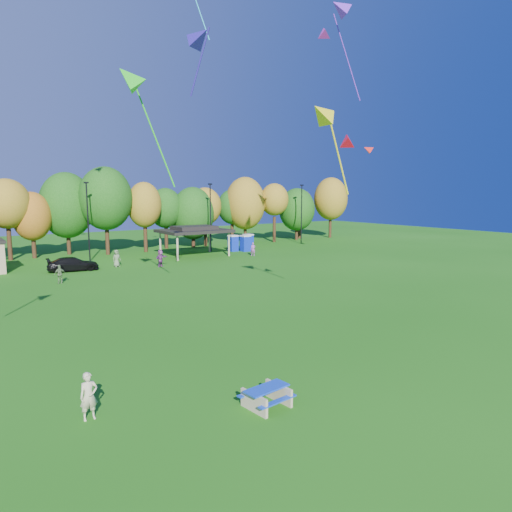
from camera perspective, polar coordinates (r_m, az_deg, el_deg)
ground at (r=19.98m, az=5.79°, el=-15.41°), size 160.00×160.00×0.00m
tree_line at (r=60.42m, az=-24.44°, el=5.36°), size 93.57×10.55×11.15m
lamp_posts at (r=55.74m, az=-20.27°, el=4.38°), size 64.50×0.25×9.09m
pavilion at (r=57.32m, az=-7.72°, el=3.20°), size 8.20×6.20×3.77m
porta_potties at (r=62.26m, az=-1.74°, el=1.68°), size 3.75×2.34×2.18m
picnic_table at (r=17.70m, az=1.34°, el=-17.03°), size 1.87×1.60×0.75m
kite_flyer at (r=17.64m, az=-20.17°, el=-16.12°), size 0.62×0.41×1.71m
car_d at (r=49.74m, az=-21.90°, el=-0.94°), size 5.09×2.49×1.43m
far_person_0 at (r=57.18m, az=-0.38°, el=0.86°), size 0.72×0.72×1.69m
far_person_1 at (r=43.30m, az=-23.31°, el=-2.11°), size 1.00×0.47×1.66m
far_person_2 at (r=49.78m, az=-11.85°, el=-0.27°), size 1.77×1.35×1.86m
far_person_4 at (r=50.96m, az=-17.02°, el=-0.28°), size 1.01×0.78×1.83m
kite_0 at (r=45.44m, az=10.46°, el=28.17°), size 4.77×3.01×8.49m
kite_2 at (r=51.24m, az=13.76°, el=12.83°), size 1.60×1.58×1.30m
kite_3 at (r=31.07m, az=-7.06°, el=25.50°), size 2.20×2.90×4.67m
kite_4 at (r=42.50m, az=8.50°, el=26.00°), size 1.84×1.93×1.52m
kite_5 at (r=30.26m, az=-15.66°, el=20.51°), size 4.39×2.50×7.52m
kite_6 at (r=27.58m, az=8.24°, el=17.15°), size 3.38×1.54×5.57m
kite_14 at (r=28.27m, az=11.31°, el=14.13°), size 1.63×1.67×1.34m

